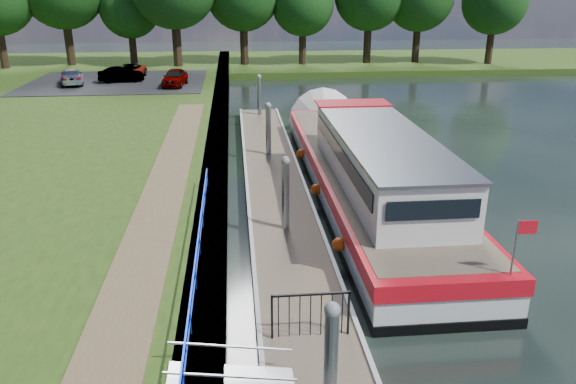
{
  "coord_description": "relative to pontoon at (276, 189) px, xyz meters",
  "views": [
    {
      "loc": [
        -1.61,
        -8.96,
        8.19
      ],
      "look_at": [
        0.16,
        9.33,
        1.4
      ],
      "focal_mm": 35.0,
      "sensor_mm": 36.0,
      "label": 1
    }
  ],
  "objects": [
    {
      "name": "blue_fence",
      "position": [
        -2.75,
        -10.0,
        1.13
      ],
      "size": [
        0.04,
        18.04,
        0.72
      ],
      "color": "#0C2DBF",
      "rests_on": "riverbank"
    },
    {
      "name": "footpath",
      "position": [
        -4.4,
        -5.0,
        0.62
      ],
      "size": [
        1.6,
        40.0,
        0.05
      ],
      "primitive_type": "cube",
      "color": "brown",
      "rests_on": "riverbank"
    },
    {
      "name": "car_a",
      "position": [
        -6.11,
        22.4,
        1.3
      ],
      "size": [
        1.98,
        3.98,
        1.3
      ],
      "primitive_type": "imported",
      "rotation": [
        0.0,
        0.0,
        -0.12
      ],
      "color": "#999999",
      "rests_on": "carpark"
    },
    {
      "name": "far_bank",
      "position": [
        12.0,
        39.0,
        0.12
      ],
      "size": [
        60.0,
        18.0,
        0.6
      ],
      "primitive_type": "cube",
      "color": "#284313",
      "rests_on": "ground"
    },
    {
      "name": "gangway",
      "position": [
        -1.85,
        -12.5,
        0.44
      ],
      "size": [
        2.58,
        1.0,
        0.92
      ],
      "color": "#A5A8AD",
      "rests_on": "ground"
    },
    {
      "name": "gate_panel",
      "position": [
        -0.0,
        -10.8,
        0.97
      ],
      "size": [
        1.85,
        0.05,
        1.15
      ],
      "color": "black",
      "rests_on": "ground"
    },
    {
      "name": "mooring_piles",
      "position": [
        0.0,
        0.0,
        1.1
      ],
      "size": [
        0.3,
        27.3,
        3.55
      ],
      "color": "gray",
      "rests_on": "ground"
    },
    {
      "name": "pontoon",
      "position": [
        0.0,
        0.0,
        0.0
      ],
      "size": [
        2.5,
        30.0,
        0.56
      ],
      "color": "brown",
      "rests_on": "ground"
    },
    {
      "name": "car_b",
      "position": [
        -10.59,
        24.68,
        1.24
      ],
      "size": [
        3.74,
        1.86,
        1.18
      ],
      "primitive_type": "imported",
      "rotation": [
        0.0,
        0.0,
        1.75
      ],
      "color": "#999999",
      "rests_on": "carpark"
    },
    {
      "name": "carpark",
      "position": [
        -11.0,
        25.0,
        0.62
      ],
      "size": [
        14.0,
        12.0,
        0.06
      ],
      "primitive_type": "cube",
      "color": "black",
      "rests_on": "riverbank"
    },
    {
      "name": "car_c",
      "position": [
        -14.25,
        23.89,
        1.26
      ],
      "size": [
        2.69,
        4.48,
        1.21
      ],
      "primitive_type": "imported",
      "rotation": [
        0.0,
        0.0,
        3.39
      ],
      "color": "#999999",
      "rests_on": "carpark"
    },
    {
      "name": "bank_edge",
      "position": [
        -2.55,
        2.0,
        0.2
      ],
      "size": [
        1.1,
        90.0,
        0.78
      ],
      "primitive_type": "cube",
      "color": "#473D2D",
      "rests_on": "ground"
    },
    {
      "name": "barge",
      "position": [
        3.6,
        -0.06,
        0.9
      ],
      "size": [
        4.36,
        21.15,
        4.78
      ],
      "color": "black",
      "rests_on": "ground"
    },
    {
      "name": "car_d",
      "position": [
        -10.35,
        26.69,
        1.21
      ],
      "size": [
        2.82,
        4.38,
        1.12
      ],
      "primitive_type": "imported",
      "rotation": [
        0.0,
        0.0,
        -0.25
      ],
      "color": "#999999",
      "rests_on": "carpark"
    }
  ]
}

